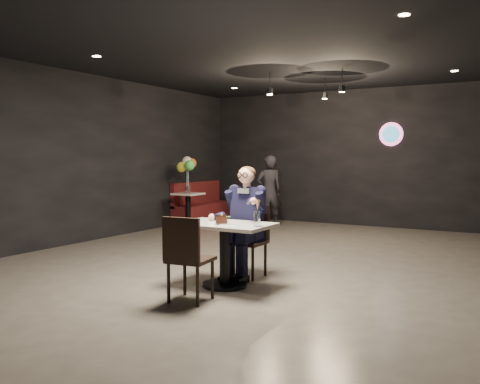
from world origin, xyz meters
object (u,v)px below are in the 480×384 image
Objects in this scene: sundae_glass at (257,219)px; seated_man at (247,221)px; chair_near at (191,258)px; side_table at (188,212)px; main_table at (225,255)px; balloon_vase at (188,189)px; booth_bench at (203,202)px; chair_far at (247,241)px; passerby at (269,191)px.

seated_man is at bearing 127.21° from sundae_glass.
side_table is at bearing 119.36° from chair_near.
main_table reaches higher than side_table.
balloon_vase reaches higher than main_table.
main_table is 6.74× the size of balloon_vase.
main_table is at bearing -53.54° from booth_bench.
balloon_vase reaches higher than side_table.
main_table is 1.20× the size of chair_far.
main_table is at bearing -49.52° from balloon_vase.
chair_far is 1.36× the size of side_table.
side_table is (-3.27, 4.51, -0.12)m from chair_near.
chair_far and chair_near have the same top height.
chair_near is 1.26m from seated_man.
chair_far is at bearing 90.00° from main_table.
chair_near is 0.64× the size of seated_man.
seated_man is 5.57m from booth_bench.
sundae_glass is (0.46, -0.06, 0.46)m from main_table.
passerby is (1.45, 0.98, 0.44)m from side_table.
booth_bench reaches higher than sundae_glass.
main_table is 5.15m from passerby.
main_table is 5.03m from side_table.
chair_near is at bearing -57.09° from booth_bench.
booth_bench is 1.77m from passerby.
balloon_vase is at bearing 0.00° from side_table.
balloon_vase is at bearing -9.97° from passerby.
chair_near is 5.64× the size of balloon_vase.
chair_far is 0.59× the size of passerby.
side_table is 4.14× the size of balloon_vase.
seated_man is (0.00, 1.23, 0.26)m from chair_near.
passerby reaches higher than chair_far.
balloon_vase is 0.11× the size of passerby.
sundae_glass is 0.24× the size of side_table.
chair_near is 1.36× the size of side_table.
main_table is 6.67× the size of sundae_glass.
sundae_glass is at bearing -52.79° from chair_far.
chair_near is at bearing -126.21° from sundae_glass.
main_table is 6.00m from booth_bench.
main_table is 0.59× the size of booth_bench.
sundae_glass is 1.01× the size of balloon_vase.
seated_man is 8.73× the size of sundae_glass.
booth_bench is at bearing 129.82° from seated_man.
sundae_glass is at bearing 47.24° from chair_near.
chair_near is 5.58× the size of sundae_glass.
seated_man is at bearing 90.00° from main_table.
main_table is at bearing -49.52° from side_table.
chair_near is at bearing -90.00° from main_table.
passerby is (-1.82, 4.81, 0.40)m from main_table.
sundae_glass is 0.09× the size of booth_bench.
main_table is 0.56m from chair_far.
chair_far is 4.63m from side_table.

